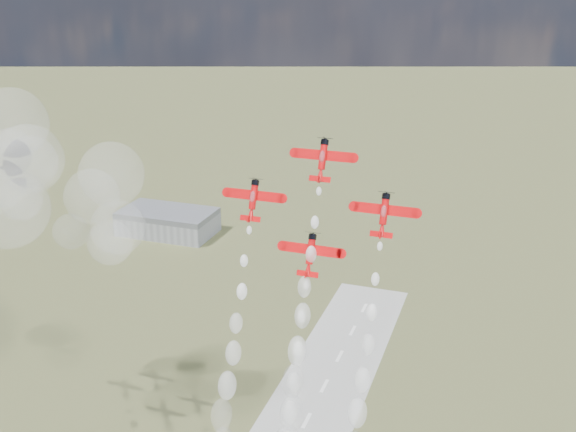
% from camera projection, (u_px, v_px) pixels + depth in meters
% --- Properties ---
extents(hangar, '(50.00, 28.00, 13.00)m').
position_uv_depth(hangar, '(168.00, 222.00, 362.56)').
color(hangar, gray).
rests_on(hangar, ground).
extents(plane_lead, '(12.27, 5.79, 8.29)m').
position_uv_depth(plane_lead, '(323.00, 159.00, 133.46)').
color(plane_lead, red).
rests_on(plane_lead, ground).
extents(plane_left, '(12.27, 5.79, 8.29)m').
position_uv_depth(plane_left, '(253.00, 199.00, 137.28)').
color(plane_left, red).
rests_on(plane_left, ground).
extents(plane_right, '(12.27, 5.79, 8.29)m').
position_uv_depth(plane_right, '(384.00, 214.00, 128.95)').
color(plane_right, red).
rests_on(plane_right, ground).
extents(plane_slot, '(12.27, 5.79, 8.29)m').
position_uv_depth(plane_slot, '(310.00, 254.00, 132.77)').
color(plane_slot, red).
rests_on(plane_slot, ground).
extents(smoke_trail_lead, '(5.22, 22.69, 49.28)m').
position_uv_depth(smoke_trail_lead, '(293.00, 393.00, 131.75)').
color(smoke_trail_lead, white).
rests_on(smoke_trail_lead, plane_lead).
extents(smoke_trail_left, '(5.55, 22.53, 49.39)m').
position_uv_depth(smoke_trail_left, '(224.00, 426.00, 135.66)').
color(smoke_trail_left, white).
rests_on(smoke_trail_left, plane_left).
extents(drifted_smoke_cloud, '(56.88, 38.31, 48.58)m').
position_uv_depth(drifted_smoke_cloud, '(42.00, 180.00, 183.68)').
color(drifted_smoke_cloud, white).
rests_on(drifted_smoke_cloud, ground).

